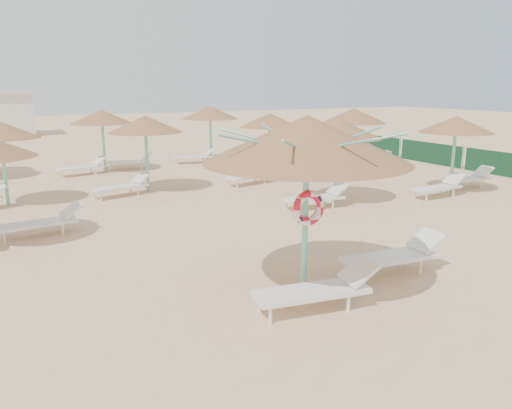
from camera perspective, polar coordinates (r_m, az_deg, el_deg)
name	(u,v)px	position (r m, az deg, el deg)	size (l,w,h in m)	color
ground	(289,287)	(9.53, 3.83, -9.43)	(120.00, 120.00, 0.00)	#DEB987
main_palapa	(307,140)	(8.59, 5.85, 7.38)	(3.59, 3.59, 3.22)	#71C4B7
lounger_main_a	(319,289)	(8.58, 7.20, -9.53)	(2.19, 0.93, 0.77)	white
lounger_main_b	(395,255)	(10.48, 15.63, -5.57)	(2.21, 0.84, 0.79)	white
palapa_field	(181,124)	(19.20, -8.59, 9.13)	(19.69, 14.14, 2.72)	#71C4B7
windbreak_fence	(431,153)	(25.69, 19.38, 5.56)	(0.08, 19.84, 1.10)	#174529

